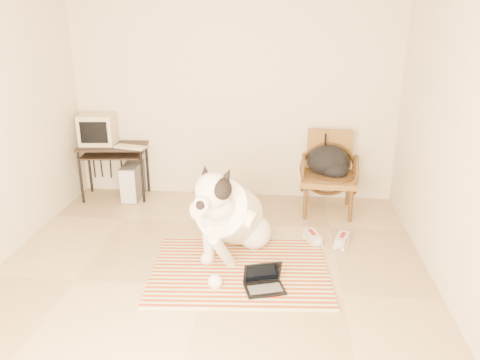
# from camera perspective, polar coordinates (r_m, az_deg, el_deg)

# --- Properties ---
(floor) EXTENTS (4.50, 4.50, 0.00)m
(floor) POSITION_cam_1_polar(r_m,az_deg,el_deg) (4.17, -4.25, -12.92)
(floor) COLOR tan
(floor) RESTS_ON ground
(wall_back) EXTENTS (4.50, 0.00, 4.50)m
(wall_back) POSITION_cam_1_polar(r_m,az_deg,el_deg) (5.81, -0.81, 10.86)
(wall_back) COLOR beige
(wall_back) RESTS_ON floor
(wall_front) EXTENTS (4.50, 0.00, 4.50)m
(wall_front) POSITION_cam_1_polar(r_m,az_deg,el_deg) (1.63, -19.33, -14.81)
(wall_front) COLOR beige
(wall_front) RESTS_ON floor
(wall_right) EXTENTS (0.00, 4.50, 4.50)m
(wall_right) POSITION_cam_1_polar(r_m,az_deg,el_deg) (3.82, 26.34, 4.10)
(wall_right) COLOR beige
(wall_right) RESTS_ON floor
(rug) EXTENTS (1.70, 1.35, 0.02)m
(rug) POSITION_cam_1_polar(r_m,az_deg,el_deg) (4.39, 0.00, -10.89)
(rug) COLOR #B42507
(rug) RESTS_ON floor
(dog) EXTENTS (0.75, 1.42, 1.03)m
(dog) POSITION_cam_1_polar(r_m,az_deg,el_deg) (4.50, -1.26, -4.39)
(dog) COLOR silver
(dog) RESTS_ON rug
(laptop) EXTENTS (0.39, 0.33, 0.23)m
(laptop) POSITION_cam_1_polar(r_m,az_deg,el_deg) (4.09, 2.92, -12.32)
(laptop) COLOR black
(laptop) RESTS_ON rug
(computer_desk) EXTENTS (0.88, 0.56, 0.69)m
(computer_desk) POSITION_cam_1_polar(r_m,az_deg,el_deg) (6.06, -15.22, 3.22)
(computer_desk) COLOR black
(computer_desk) RESTS_ON floor
(crt_monitor) EXTENTS (0.45, 0.43, 0.37)m
(crt_monitor) POSITION_cam_1_polar(r_m,az_deg,el_deg) (6.13, -16.87, 6.00)
(crt_monitor) COLOR #B7AB90
(crt_monitor) RESTS_ON computer_desk
(desk_keyboard) EXTENTS (0.41, 0.23, 0.03)m
(desk_keyboard) POSITION_cam_1_polar(r_m,az_deg,el_deg) (5.85, -13.24, 3.93)
(desk_keyboard) COLOR #B7AB90
(desk_keyboard) RESTS_ON computer_desk
(pc_tower) EXTENTS (0.22, 0.48, 0.45)m
(pc_tower) POSITION_cam_1_polar(r_m,az_deg,el_deg) (6.10, -12.94, -0.14)
(pc_tower) COLOR #4B4B4D
(pc_tower) RESTS_ON floor
(rattan_chair) EXTENTS (0.65, 0.63, 0.94)m
(rattan_chair) POSITION_cam_1_polar(r_m,az_deg,el_deg) (5.59, 10.74, 0.89)
(rattan_chair) COLOR brown
(rattan_chair) RESTS_ON floor
(backpack) EXTENTS (0.49, 0.44, 0.37)m
(backpack) POSITION_cam_1_polar(r_m,az_deg,el_deg) (5.55, 10.83, 2.13)
(backpack) COLOR black
(backpack) RESTS_ON rattan_chair
(sneaker_left) EXTENTS (0.20, 0.30, 0.10)m
(sneaker_left) POSITION_cam_1_polar(r_m,az_deg,el_deg) (4.95, 8.84, -6.95)
(sneaker_left) COLOR white
(sneaker_left) RESTS_ON floor
(sneaker_right) EXTENTS (0.19, 0.29, 0.10)m
(sneaker_right) POSITION_cam_1_polar(r_m,az_deg,el_deg) (4.95, 12.33, -7.19)
(sneaker_right) COLOR white
(sneaker_right) RESTS_ON floor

